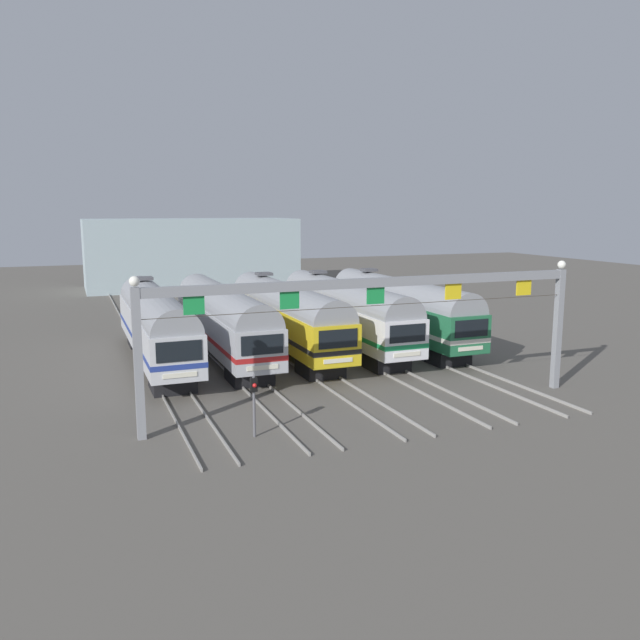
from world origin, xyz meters
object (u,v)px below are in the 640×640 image
object	(u,v)px
commuter_train_yellow	(286,314)
commuter_train_stainless	(223,318)
commuter_train_green	(399,307)
yard_signal_mast	(254,395)
commuter_train_silver	(155,322)
commuter_train_white	(344,311)
catenary_gantry	(375,303)

from	to	relation	value
commuter_train_yellow	commuter_train_stainless	bearing A→B (deg)	-179.94
commuter_train_green	yard_signal_mast	distance (m)	21.26
commuter_train_stainless	commuter_train_green	xyz separation A→B (m)	(12.88, 0.00, 0.00)
commuter_train_silver	commuter_train_white	size ratio (longest dim) A/B	1.00
commuter_train_stainless	catenary_gantry	size ratio (longest dim) A/B	0.81
commuter_train_silver	commuter_train_yellow	bearing A→B (deg)	0.00
commuter_train_silver	catenary_gantry	distance (m)	16.21
commuter_train_silver	commuter_train_white	distance (m)	12.88
commuter_train_green	catenary_gantry	world-z (taller)	catenary_gantry
commuter_train_stainless	commuter_train_yellow	size ratio (longest dim) A/B	1.00
commuter_train_yellow	commuter_train_white	size ratio (longest dim) A/B	1.00
commuter_train_silver	commuter_train_green	distance (m)	17.17
commuter_train_silver	commuter_train_green	size ratio (longest dim) A/B	1.00
commuter_train_silver	commuter_train_white	xyz separation A→B (m)	(12.88, 0.00, 0.00)
commuter_train_stainless	catenary_gantry	world-z (taller)	catenary_gantry
yard_signal_mast	commuter_train_yellow	bearing A→B (deg)	66.79
yard_signal_mast	commuter_train_silver	bearing A→B (deg)	98.14
commuter_train_stainless	commuter_train_green	bearing A→B (deg)	0.02
commuter_train_green	catenary_gantry	size ratio (longest dim) A/B	0.81
commuter_train_silver	commuter_train_stainless	xyz separation A→B (m)	(4.29, -0.00, -0.00)
commuter_train_silver	commuter_train_white	bearing A→B (deg)	0.00
commuter_train_yellow	commuter_train_white	world-z (taller)	same
commuter_train_green	yard_signal_mast	size ratio (longest dim) A/B	6.77
catenary_gantry	yard_signal_mast	size ratio (longest dim) A/B	8.40
commuter_train_stainless	commuter_train_white	world-z (taller)	commuter_train_white
commuter_train_silver	commuter_train_yellow	distance (m)	8.59
catenary_gantry	yard_signal_mast	world-z (taller)	catenary_gantry
commuter_train_silver	commuter_train_stainless	bearing A→B (deg)	-0.06
commuter_train_yellow	commuter_train_green	world-z (taller)	same
catenary_gantry	commuter_train_stainless	bearing A→B (deg)	107.65
commuter_train_stainless	commuter_train_white	distance (m)	8.59
yard_signal_mast	commuter_train_green	bearing A→B (deg)	44.98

